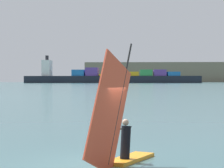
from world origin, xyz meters
name	(u,v)px	position (x,y,z in m)	size (l,w,h in m)	color
ground_plane	(88,162)	(0.00, 0.00, 0.00)	(4000.00, 4000.00, 0.00)	#386066
windsurfer	(119,133)	(0.93, -0.57, 1.01)	(3.11, 3.55, 4.24)	orange
cargo_ship	(112,77)	(124.09, 550.00, 7.18)	(217.19, 86.18, 34.49)	black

